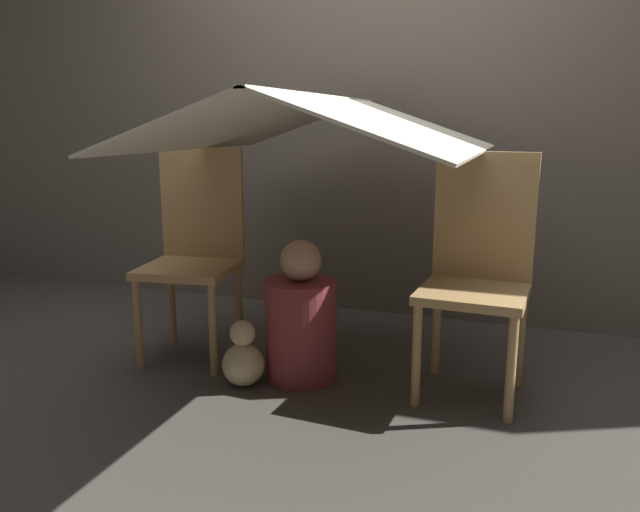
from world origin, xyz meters
TOP-DOWN VIEW (x-y plane):
  - ground_plane at (0.00, 0.00)m, footprint 8.80×8.80m
  - wall_back at (0.00, 1.10)m, footprint 7.00×0.05m
  - chair_left at (-0.65, 0.16)m, footprint 0.46×0.46m
  - chair_right at (0.65, 0.16)m, footprint 0.43×0.43m
  - sheet_canopy at (0.00, 0.07)m, footprint 1.29×1.45m
  - person_front at (-0.07, 0.02)m, footprint 0.31×0.31m
  - plush_toy at (-0.27, -0.13)m, footprint 0.18×0.18m

SIDE VIEW (x-z plane):
  - ground_plane at x=0.00m, z-range 0.00..0.00m
  - plush_toy at x=-0.27m, z-range -0.03..0.26m
  - person_front at x=-0.07m, z-range -0.05..0.56m
  - chair_left at x=-0.65m, z-range 0.03..1.01m
  - chair_right at x=0.65m, z-range 0.03..1.01m
  - sheet_canopy at x=0.00m, z-range 0.98..1.21m
  - wall_back at x=0.00m, z-range 0.00..2.50m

